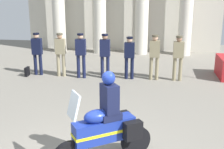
# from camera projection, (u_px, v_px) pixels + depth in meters

# --- Properties ---
(officer_in_row_0) EXTENTS (0.38, 0.24, 1.69)m
(officer_in_row_0) POSITION_uv_depth(u_px,v_px,m) (37.00, 50.00, 11.93)
(officer_in_row_0) COLOR black
(officer_in_row_0) RESTS_ON ground_plane
(officer_in_row_1) EXTENTS (0.38, 0.24, 1.71)m
(officer_in_row_1) POSITION_uv_depth(u_px,v_px,m) (60.00, 51.00, 11.74)
(officer_in_row_1) COLOR gray
(officer_in_row_1) RESTS_ON ground_plane
(officer_in_row_2) EXTENTS (0.38, 0.24, 1.74)m
(officer_in_row_2) POSITION_uv_depth(u_px,v_px,m) (81.00, 52.00, 11.50)
(officer_in_row_2) COLOR #141938
(officer_in_row_2) RESTS_ON ground_plane
(officer_in_row_3) EXTENTS (0.38, 0.24, 1.72)m
(officer_in_row_3) POSITION_uv_depth(u_px,v_px,m) (105.00, 52.00, 11.48)
(officer_in_row_3) COLOR #141938
(officer_in_row_3) RESTS_ON ground_plane
(officer_in_row_4) EXTENTS (0.38, 0.24, 1.63)m
(officer_in_row_4) POSITION_uv_depth(u_px,v_px,m) (129.00, 54.00, 11.40)
(officer_in_row_4) COLOR black
(officer_in_row_4) RESTS_ON ground_plane
(officer_in_row_5) EXTENTS (0.38, 0.24, 1.72)m
(officer_in_row_5) POSITION_uv_depth(u_px,v_px,m) (155.00, 54.00, 11.28)
(officer_in_row_5) COLOR #847A5B
(officer_in_row_5) RESTS_ON ground_plane
(officer_in_row_6) EXTENTS (0.38, 0.24, 1.70)m
(officer_in_row_6) POSITION_uv_depth(u_px,v_px,m) (178.00, 55.00, 11.16)
(officer_in_row_6) COLOR #847A5B
(officer_in_row_6) RESTS_ON ground_plane
(motorcycle_with_rider) EXTENTS (1.80, 1.30, 1.90)m
(motorcycle_with_rider) POSITION_uv_depth(u_px,v_px,m) (107.00, 126.00, 5.89)
(motorcycle_with_rider) COLOR black
(motorcycle_with_rider) RESTS_ON ground_plane
(briefcase_on_ground) EXTENTS (0.10, 0.32, 0.36)m
(briefcase_on_ground) POSITION_uv_depth(u_px,v_px,m) (27.00, 72.00, 11.98)
(briefcase_on_ground) COLOR black
(briefcase_on_ground) RESTS_ON ground_plane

